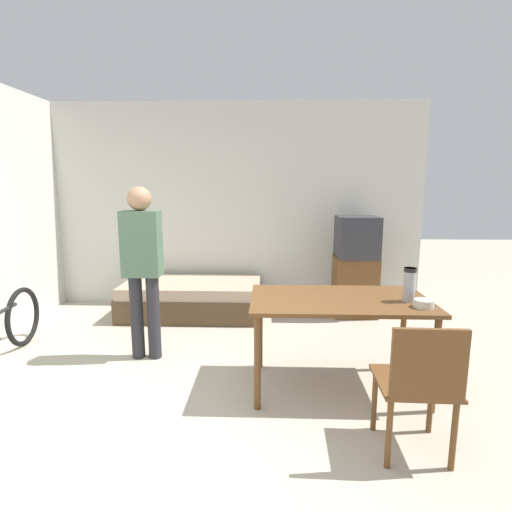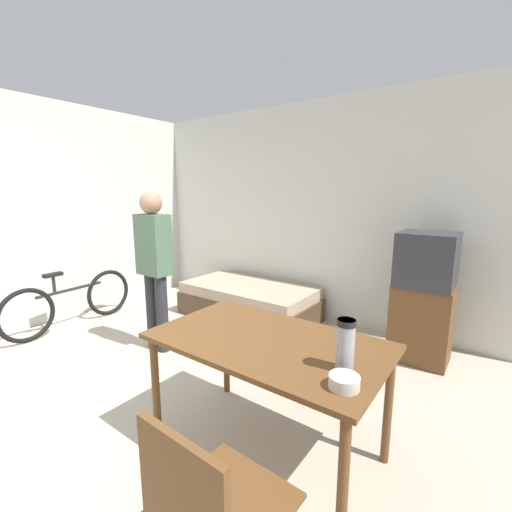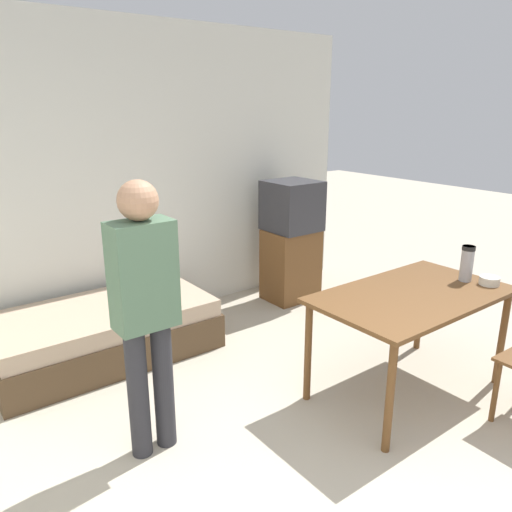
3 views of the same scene
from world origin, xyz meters
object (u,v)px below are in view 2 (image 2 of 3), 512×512
Objects in this scene: wooden_chair at (208,511)px; person_standing at (154,261)px; dining_table at (267,351)px; mate_bowl at (344,382)px; bicycle at (71,302)px; thermos_flask at (345,343)px; daybed at (249,301)px; tv at (423,296)px.

wooden_chair is 0.54× the size of person_standing.
mate_bowl is at bearing -21.55° from dining_table.
bicycle is 3.61m from thermos_flask.
dining_table is 0.56m from thermos_flask.
wooden_chair is 0.73m from mate_bowl.
daybed is 2.15m from bicycle.
wooden_chair reaches higher than mate_bowl.
thermos_flask is (-0.01, -1.93, 0.25)m from tv.
tv is 2.63m from person_standing.
mate_bowl is (0.24, 0.63, 0.29)m from wooden_chair.
wooden_chair is 2.50m from person_standing.
wooden_chair is 3.30× the size of thermos_flask.
person_standing reaches higher than mate_bowl.
tv reaches higher than dining_table.
thermos_flask reaches higher than bicycle.
bicycle is at bearing 161.45° from wooden_chair.
daybed is at bearing 45.25° from bicycle.
person_standing is (-0.20, -1.29, 0.73)m from daybed.
thermos_flask is at bearing 77.01° from wooden_chair.
daybed is 6.64× the size of thermos_flask.
thermos_flask is 1.88× the size of mate_bowl.
thermos_flask is (2.03, -1.88, 0.69)m from daybed.
tv is 4.77× the size of thermos_flask.
person_standing reaches higher than wooden_chair.
tv reaches higher than mate_bowl.
wooden_chair is (1.85, -2.66, 0.29)m from daybed.
daybed is 2.01× the size of wooden_chair.
dining_table reaches higher than daybed.
bicycle is 11.49× the size of mate_bowl.
wooden_chair reaches higher than dining_table.
daybed is at bearing 130.15° from dining_table.
person_standing reaches higher than bicycle.
dining_table is at bearing -5.16° from bicycle.
person_standing is at bearing 165.25° from thermos_flask.
mate_bowl is at bearing -88.68° from tv.
mate_bowl reaches higher than bicycle.
wooden_chair is at bearing -110.86° from mate_bowl.
thermos_flask is 0.20m from mate_bowl.
tv is 2.09m from mate_bowl.
dining_table is 0.86× the size of person_standing.
thermos_flask is at bearing -5.62° from bicycle.
dining_table is 1.81m from person_standing.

